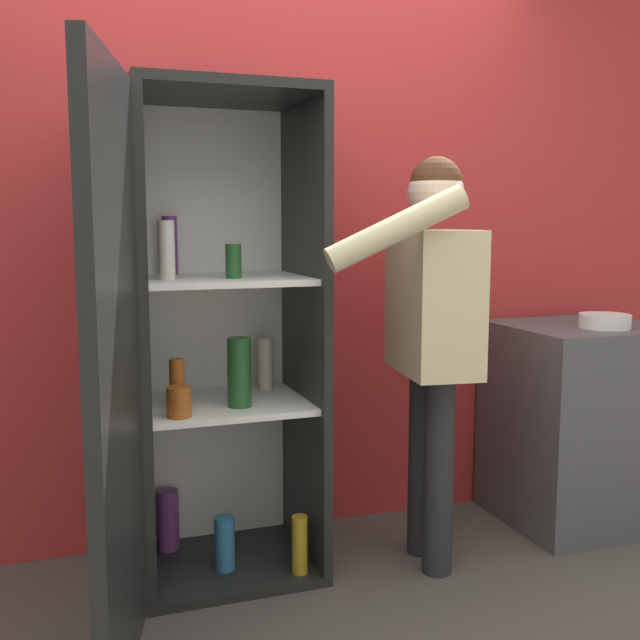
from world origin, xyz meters
The scene contains 5 objects.
wall_back centered at (0.00, 0.98, 1.27)m, with size 7.00×0.06×2.55m.
refrigerator centered at (-0.32, 0.54, 0.91)m, with size 0.89×1.24×1.85m.
person centered at (0.56, 0.43, 1.01)m, with size 0.68×0.60×1.61m.
counter centered at (1.43, 0.61, 0.45)m, with size 0.70×0.64×0.90m.
bowl centered at (1.44, 0.50, 0.93)m, with size 0.22×0.22×0.06m.
Camera 1 is at (-0.79, -2.14, 1.36)m, focal length 42.00 mm.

